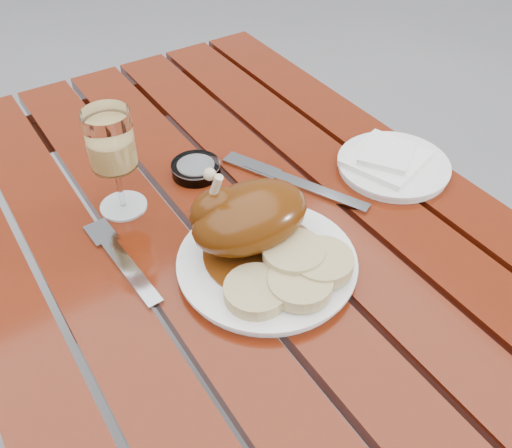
{
  "coord_description": "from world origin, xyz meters",
  "views": [
    {
      "loc": [
        -0.33,
        -0.58,
        1.36
      ],
      "look_at": [
        0.01,
        -0.05,
        0.78
      ],
      "focal_mm": 40.0,
      "sensor_mm": 36.0,
      "label": 1
    }
  ],
  "objects_px": {
    "ashtray": "(196,169)",
    "dinner_plate": "(267,264)",
    "wine_glass": "(115,163)",
    "table": "(237,361)",
    "side_plate": "(393,166)"
  },
  "relations": [
    {
      "from": "ashtray",
      "to": "dinner_plate",
      "type": "bearing_deg",
      "value": -94.84
    },
    {
      "from": "dinner_plate",
      "to": "wine_glass",
      "type": "height_order",
      "value": "wine_glass"
    },
    {
      "from": "table",
      "to": "dinner_plate",
      "type": "relative_size",
      "value": 4.61
    },
    {
      "from": "ashtray",
      "to": "table",
      "type": "bearing_deg",
      "value": -95.99
    },
    {
      "from": "table",
      "to": "wine_glass",
      "type": "bearing_deg",
      "value": 133.88
    },
    {
      "from": "dinner_plate",
      "to": "ashtray",
      "type": "height_order",
      "value": "ashtray"
    },
    {
      "from": "table",
      "to": "side_plate",
      "type": "height_order",
      "value": "side_plate"
    },
    {
      "from": "dinner_plate",
      "to": "ashtray",
      "type": "relative_size",
      "value": 3.05
    },
    {
      "from": "table",
      "to": "ashtray",
      "type": "bearing_deg",
      "value": 84.01
    },
    {
      "from": "wine_glass",
      "to": "ashtray",
      "type": "bearing_deg",
      "value": 5.84
    },
    {
      "from": "table",
      "to": "ashtray",
      "type": "xyz_separation_m",
      "value": [
        0.02,
        0.15,
        0.39
      ]
    },
    {
      "from": "side_plate",
      "to": "ashtray",
      "type": "relative_size",
      "value": 2.3
    },
    {
      "from": "table",
      "to": "dinner_plate",
      "type": "distance_m",
      "value": 0.4
    },
    {
      "from": "wine_glass",
      "to": "side_plate",
      "type": "bearing_deg",
      "value": -20.37
    },
    {
      "from": "table",
      "to": "ashtray",
      "type": "distance_m",
      "value": 0.41
    }
  ]
}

